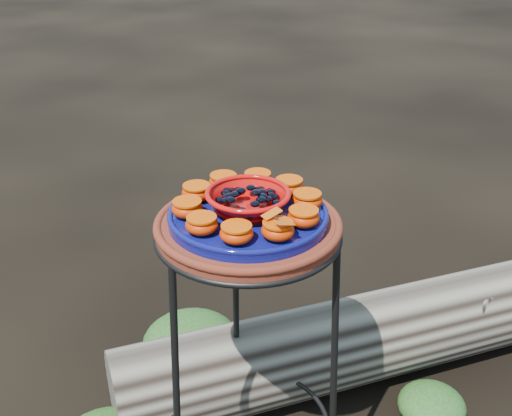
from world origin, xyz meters
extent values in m
cylinder|color=maroon|center=(0.00, 0.00, 0.72)|extent=(0.39, 0.39, 0.03)
cylinder|color=#090B50|center=(0.00, 0.00, 0.74)|extent=(0.34, 0.34, 0.02)
ellipsoid|color=red|center=(0.04, -0.12, 0.77)|extent=(0.07, 0.07, 0.04)
ellipsoid|color=red|center=(0.10, -0.08, 0.77)|extent=(0.07, 0.07, 0.04)
ellipsoid|color=red|center=(0.13, 0.00, 0.77)|extent=(0.07, 0.07, 0.04)
ellipsoid|color=red|center=(0.10, 0.07, 0.77)|extent=(0.07, 0.07, 0.04)
ellipsoid|color=red|center=(0.04, 0.12, 0.77)|extent=(0.07, 0.07, 0.04)
ellipsoid|color=red|center=(-0.04, 0.12, 0.77)|extent=(0.07, 0.07, 0.04)
ellipsoid|color=red|center=(-0.10, 0.08, 0.77)|extent=(0.07, 0.07, 0.04)
ellipsoid|color=red|center=(-0.13, 0.00, 0.77)|extent=(0.07, 0.07, 0.04)
ellipsoid|color=red|center=(-0.10, -0.07, 0.77)|extent=(0.07, 0.07, 0.04)
ellipsoid|color=red|center=(-0.04, -0.12, 0.77)|extent=(0.07, 0.07, 0.04)
ellipsoid|color=#1B4213|center=(0.54, 0.08, 0.05)|extent=(0.19, 0.19, 0.10)
ellipsoid|color=#1B4213|center=(-0.11, 0.45, 0.08)|extent=(0.31, 0.31, 0.16)
camera|label=1|loc=(-0.20, -1.18, 1.37)|focal=45.00mm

